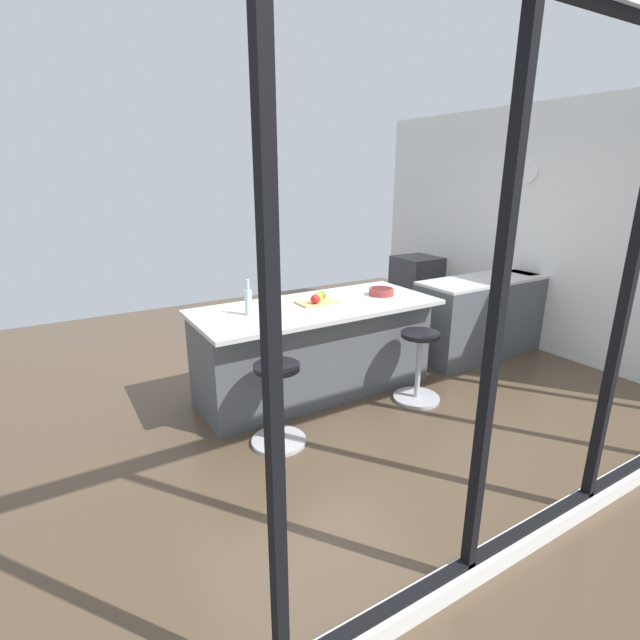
# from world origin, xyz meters

# --- Properties ---
(ground_plane) EXTENTS (7.66, 7.66, 0.00)m
(ground_plane) POSITION_xyz_m (0.00, 0.00, 0.00)
(ground_plane) COLOR brown
(window_panel_rear) EXTENTS (5.89, 0.12, 2.85)m
(window_panel_rear) POSITION_xyz_m (-0.00, 2.43, 1.45)
(window_panel_rear) COLOR silver
(window_panel_rear) RESTS_ON ground_plane
(interior_partition_left) EXTENTS (0.15, 4.86, 2.85)m
(interior_partition_left) POSITION_xyz_m (-2.95, 0.00, 1.43)
(interior_partition_left) COLOR silver
(interior_partition_left) RESTS_ON ground_plane
(sink_cabinet) EXTENTS (2.56, 0.60, 1.20)m
(sink_cabinet) POSITION_xyz_m (-2.60, 0.17, 0.46)
(sink_cabinet) COLOR #4C5156
(sink_cabinet) RESTS_ON ground_plane
(oven_range) EXTENTS (0.60, 0.61, 0.89)m
(oven_range) POSITION_xyz_m (-2.60, -1.46, 0.44)
(oven_range) COLOR #38383D
(oven_range) RESTS_ON ground_plane
(kitchen_island) EXTENTS (2.31, 0.99, 0.90)m
(kitchen_island) POSITION_xyz_m (0.06, 0.03, 0.45)
(kitchen_island) COLOR #4C5156
(kitchen_island) RESTS_ON ground_plane
(stool_by_window) EXTENTS (0.44, 0.44, 0.68)m
(stool_by_window) POSITION_xyz_m (-0.67, 0.70, 0.32)
(stool_by_window) COLOR #B7B7BC
(stool_by_window) RESTS_ON ground_plane
(stool_middle) EXTENTS (0.44, 0.44, 0.68)m
(stool_middle) POSITION_xyz_m (0.79, 0.70, 0.32)
(stool_middle) COLOR #B7B7BC
(stool_middle) RESTS_ON ground_plane
(cutting_board) EXTENTS (0.36, 0.24, 0.02)m
(cutting_board) POSITION_xyz_m (0.04, 0.03, 0.91)
(cutting_board) COLOR tan
(cutting_board) RESTS_ON kitchen_island
(apple_red) EXTENTS (0.09, 0.09, 0.09)m
(apple_red) POSITION_xyz_m (0.09, 0.09, 0.96)
(apple_red) COLOR red
(apple_red) RESTS_ON cutting_board
(apple_yellow) EXTENTS (0.09, 0.09, 0.09)m
(apple_yellow) POSITION_xyz_m (0.02, 0.03, 0.96)
(apple_yellow) COLOR gold
(apple_yellow) RESTS_ON cutting_board
(apple_green) EXTENTS (0.07, 0.07, 0.07)m
(apple_green) POSITION_xyz_m (-0.08, -0.05, 0.95)
(apple_green) COLOR #609E2D
(apple_green) RESTS_ON cutting_board
(water_bottle) EXTENTS (0.06, 0.06, 0.31)m
(water_bottle) POSITION_xyz_m (0.73, 0.05, 1.02)
(water_bottle) COLOR silver
(water_bottle) RESTS_ON kitchen_island
(fruit_bowl) EXTENTS (0.25, 0.25, 0.07)m
(fruit_bowl) POSITION_xyz_m (-0.68, 0.10, 0.94)
(fruit_bowl) COLOR #993833
(fruit_bowl) RESTS_ON kitchen_island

